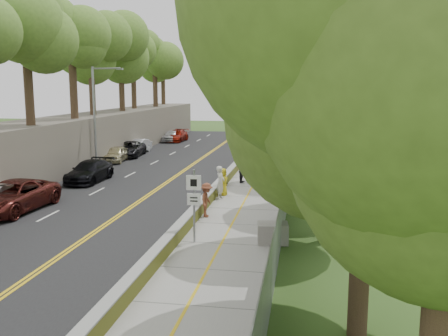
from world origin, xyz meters
The scene contains 24 objects.
ground centered at (0.00, 0.00, 0.00)m, with size 140.00×140.00×0.00m, color #33511E.
road centered at (-5.40, 15.00, 0.02)m, with size 11.20×66.00×0.04m, color black.
sidewalk centered at (2.55, 15.00, 0.03)m, with size 4.20×66.00×0.05m, color gray.
jersey_barrier centered at (0.25, 15.00, 0.30)m, with size 0.42×66.00×0.60m, color #CAD327.
rock_embankment centered at (-13.50, 15.00, 2.00)m, with size 5.00×66.00×4.00m, color #595147.
chainlink_fence centered at (4.65, 15.00, 1.00)m, with size 0.04×66.00×2.00m, color slate.
trees_embankment centered at (-13.00, 15.00, 10.50)m, with size 6.40×66.00×13.00m, color #5B852D, non-canonical shape.
trees_fenceside centered at (7.00, 15.00, 7.00)m, with size 7.00×66.00×14.00m, color olive, non-canonical shape.
streetlight centered at (-10.46, 14.00, 4.64)m, with size 2.52×0.22×8.00m.
signpost centered at (1.05, -3.02, 1.96)m, with size 0.62×0.09×3.10m.
construction_barrel centered at (4.30, 16.00, 0.53)m, with size 0.58×0.58×0.95m, color orange.
concrete_block centered at (4.30, -2.56, 0.47)m, with size 1.26×0.94×0.84m, color gray.
car_2 centered at (-9.45, 0.54, 0.85)m, with size 2.67×5.80×1.61m, color #501A16.
car_3 centered at (-9.00, 8.98, 0.76)m, with size 2.01×4.93×1.43m, color black.
car_4 centered at (-10.60, 17.88, 0.72)m, with size 1.59×3.96×1.35m, color #C3BA8F.
car_5 centered at (-10.60, 23.54, 0.72)m, with size 1.43×4.11×1.35m, color silver.
car_6 centered at (-10.60, 21.16, 0.74)m, with size 2.31×5.01×1.39m, color black.
car_7 centered at (-9.46, 34.20, 0.72)m, with size 1.89×4.66×1.35m, color maroon.
car_8 centered at (-9.95, 33.86, 0.74)m, with size 1.65×4.11×1.40m, color silver.
painter_0 centered at (0.75, 6.17, 0.87)m, with size 0.80×0.52×1.63m, color gold.
painter_1 centered at (0.75, 5.20, 1.01)m, with size 0.70×0.46×1.92m, color beige.
painter_2 centered at (1.45, 10.32, 0.89)m, with size 0.82×0.64×1.68m, color black.
painter_3 centered at (0.75, 1.12, 0.91)m, with size 1.11×0.64×1.72m, color brown.
person_far centered at (4.20, 18.97, 0.89)m, with size 0.98×0.41×1.68m, color black.
Camera 1 is at (5.55, -22.70, 6.54)m, focal length 40.00 mm.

